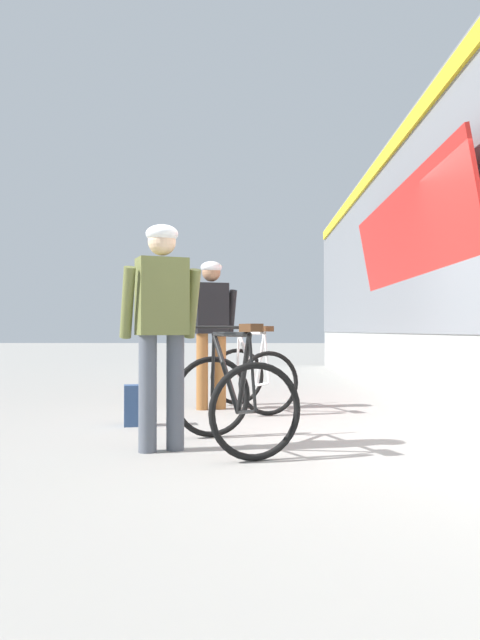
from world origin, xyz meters
TOP-DOWN VIEW (x-y plane):
  - ground_plane at (0.00, 0.00)m, footprint 80.00×80.00m
  - cyclist_near_in_dark at (-1.04, 2.10)m, footprint 0.66×0.43m
  - cyclist_far_in_olive at (-1.26, -0.37)m, footprint 0.66×0.47m
  - bicycle_near_white at (-0.55, 2.05)m, footprint 1.05×1.25m
  - bicycle_far_black at (-0.71, -0.24)m, footprint 1.05×1.26m
  - backpack_on_platform at (-1.67, 0.86)m, footprint 0.31×0.24m

SIDE VIEW (x-z plane):
  - ground_plane at x=0.00m, z-range 0.00..0.00m
  - backpack_on_platform at x=-1.67m, z-range 0.00..0.40m
  - bicycle_near_white at x=-0.55m, z-range -0.09..0.89m
  - bicycle_far_black at x=-0.71m, z-range -0.09..0.89m
  - cyclist_near_in_dark at x=-1.04m, z-range 0.17..1.94m
  - cyclist_far_in_olive at x=-1.26m, z-range 0.17..1.94m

